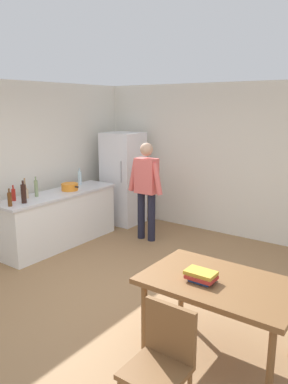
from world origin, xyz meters
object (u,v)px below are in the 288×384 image
at_px(chair, 162,358).
at_px(dining_table, 220,288).
at_px(bottle_beer_brown, 10,199).
at_px(bottle_water_clear, 80,178).
at_px(utensil_jar, 25,193).
at_px(bottle_wine_dark, 24,193).
at_px(bottle_sauce_red, 14,194).
at_px(book_stack, 201,276).
at_px(refrigerator, 123,178).
at_px(cooking_pot, 70,187).
at_px(bottle_vinegar_tall, 36,188).
at_px(person, 146,185).

bearing_deg(chair, dining_table, 99.08).
xyz_separation_m(dining_table, chair, (-0.00, -0.97, -0.14)).
relative_size(bottle_beer_brown, bottle_water_clear, 0.87).
height_order(utensil_jar, bottle_wine_dark, bottle_wine_dark).
distance_m(bottle_sauce_red, book_stack, 3.44).
xyz_separation_m(refrigerator, cooking_pot, (-0.08, -1.36, 0.06)).
distance_m(dining_table, cooking_pot, 3.64).
distance_m(dining_table, bottle_sauce_red, 3.57).
bearing_deg(book_stack, bottle_sauce_red, 172.31).
distance_m(cooking_pot, bottle_vinegar_tall, 0.63).
bearing_deg(bottle_water_clear, bottle_wine_dark, -78.39).
bearing_deg(dining_table, bottle_sauce_red, 174.31).
height_order(cooking_pot, bottle_wine_dark, bottle_wine_dark).
bearing_deg(bottle_water_clear, person, 15.91).
height_order(person, bottle_wine_dark, person).
bearing_deg(dining_table, cooking_pot, 158.30).
bearing_deg(person, bottle_water_clear, -164.09).
height_order(bottle_wine_dark, bottle_vinegar_tall, bottle_wine_dark).
distance_m(refrigerator, cooking_pot, 1.36).
bearing_deg(person, refrigerator, 149.77).
height_order(bottle_wine_dark, bottle_beer_brown, bottle_wine_dark).
bearing_deg(utensil_jar, bottle_beer_brown, -62.14).
relative_size(bottle_water_clear, book_stack, 1.06).
bearing_deg(bottle_beer_brown, book_stack, -4.16).
xyz_separation_m(refrigerator, bottle_vinegar_tall, (-0.18, -1.97, 0.14)).
bearing_deg(utensil_jar, bottle_wine_dark, -39.66).
xyz_separation_m(dining_table, bottle_water_clear, (-3.59, 1.79, 0.35)).
distance_m(refrigerator, bottle_sauce_red, 2.36).
xyz_separation_m(person, bottle_water_clear, (-1.24, -0.35, 0.05)).
bearing_deg(refrigerator, chair, -48.03).
xyz_separation_m(refrigerator, bottle_sauce_red, (-0.24, -2.35, 0.10)).
height_order(dining_table, bottle_water_clear, bottle_water_clear).
bearing_deg(bottle_water_clear, refrigerator, 72.37).
xyz_separation_m(utensil_jar, bottle_water_clear, (-0.05, 1.24, 0.05)).
bearing_deg(bottle_beer_brown, chair, -18.28).
bearing_deg(bottle_vinegar_tall, bottle_beer_brown, -74.34).
relative_size(dining_table, utensil_jar, 4.37).
height_order(utensil_jar, bottle_vinegar_tall, same).
relative_size(refrigerator, person, 1.06).
relative_size(utensil_jar, bottle_vinegar_tall, 1.00).
xyz_separation_m(chair, cooking_pot, (-3.38, 2.31, 0.43)).
relative_size(person, bottle_vinegar_tall, 5.31).
bearing_deg(bottle_sauce_red, bottle_beer_brown, -44.70).
height_order(refrigerator, bottle_wine_dark, refrigerator).
height_order(bottle_wine_dark, bottle_water_clear, bottle_wine_dark).
bearing_deg(person, book_stack, -45.52).
height_order(refrigerator, person, refrigerator).
bearing_deg(bottle_wine_dark, bottle_beer_brown, -93.92).
height_order(chair, book_stack, chair).
height_order(refrigerator, bottle_water_clear, refrigerator).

